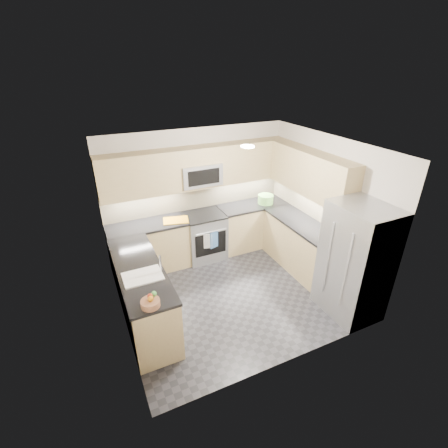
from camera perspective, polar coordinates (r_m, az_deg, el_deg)
floor at (r=5.72m, az=1.52°, el=-11.80°), size 3.60×3.20×0.00m
ceiling at (r=4.59m, az=1.90°, el=13.36°), size 3.60×3.20×0.02m
wall_back at (r=6.37m, az=-4.79°, el=5.41°), size 3.60×0.02×2.50m
wall_front at (r=3.89m, az=12.47°, el=-10.49°), size 3.60×0.02×2.50m
wall_left at (r=4.61m, az=-18.82°, el=-4.95°), size 0.02×3.20×2.50m
wall_right at (r=5.99m, az=17.30°, el=2.78°), size 0.02×3.20×2.50m
base_cab_back_left at (r=6.20m, az=-12.98°, el=-4.11°), size 1.42×0.60×0.90m
base_cab_back_right at (r=6.88m, az=4.88°, el=-0.23°), size 1.42×0.60×0.90m
base_cab_right at (r=6.26m, az=13.36°, el=-3.84°), size 0.60×1.70×0.90m
base_cab_peninsula at (r=5.08m, az=-14.08°, el=-11.97°), size 0.60×2.00×0.90m
countertop_back_left at (r=5.98m, az=-13.44°, el=-0.24°), size 1.42×0.63×0.04m
countertop_back_right at (r=6.68m, az=5.03°, el=3.36°), size 1.42×0.63×0.04m
countertop_right at (r=6.04m, az=13.82°, el=0.00°), size 0.63×1.70×0.04m
countertop_peninsula at (r=4.81m, az=-14.70°, el=-7.59°), size 0.63×2.00×0.04m
upper_cab_back at (r=6.03m, az=-4.40°, el=9.95°), size 3.60×0.35×0.75m
upper_cab_right at (r=5.87m, az=15.01°, el=8.64°), size 0.35×1.95×0.75m
backsplash_back at (r=6.39m, az=-4.75°, el=4.93°), size 3.60×0.01×0.51m
backsplash_right at (r=6.31m, az=14.56°, el=3.86°), size 0.01×2.30×0.51m
gas_range at (r=6.44m, az=-3.49°, el=-2.15°), size 0.76×0.65×0.91m
range_cooktop at (r=6.23m, az=-3.61°, el=1.55°), size 0.76×0.65×0.03m
oven_door_glass at (r=6.17m, az=-2.35°, el=-3.54°), size 0.62×0.02×0.45m
oven_handle at (r=6.02m, az=-2.32°, el=-1.41°), size 0.60×0.02×0.02m
microwave at (r=6.05m, az=-4.27°, el=8.76°), size 0.76×0.40×0.40m
microwave_door at (r=5.86m, az=-3.54°, el=8.20°), size 0.60×0.01×0.28m
refrigerator at (r=5.22m, az=22.07°, el=-6.15°), size 0.70×0.90×1.80m
fridge_handle_left at (r=4.85m, az=20.59°, el=-7.81°), size 0.02×0.02×1.20m
fridge_handle_right at (r=5.06m, az=17.80°, el=-5.81°), size 0.02×0.02×1.20m
sink_basin at (r=4.63m, az=-14.00°, el=-9.62°), size 0.52×0.38×0.16m
faucet at (r=4.55m, az=-11.08°, el=-6.88°), size 0.03×0.03×0.28m
utensil_bowl at (r=6.71m, az=7.33°, el=4.36°), size 0.34×0.34×0.18m
cutting_board at (r=6.01m, az=-8.47°, el=0.65°), size 0.52×0.42×0.01m
fruit_basket at (r=4.07m, az=-12.81°, el=-13.45°), size 0.29×0.29×0.08m
fruit_apple at (r=4.06m, az=-12.87°, el=-12.26°), size 0.07×0.07×0.07m
fruit_pear at (r=4.08m, az=-12.21°, el=-11.88°), size 0.07×0.07×0.07m
dish_towel_check at (r=6.07m, az=-2.85°, el=-3.05°), size 0.16×0.05×0.30m
dish_towel_blue at (r=6.11m, az=-1.75°, el=-2.80°), size 0.18×0.06×0.34m
fruit_orange at (r=4.02m, az=-12.78°, el=-12.71°), size 0.07×0.07×0.07m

